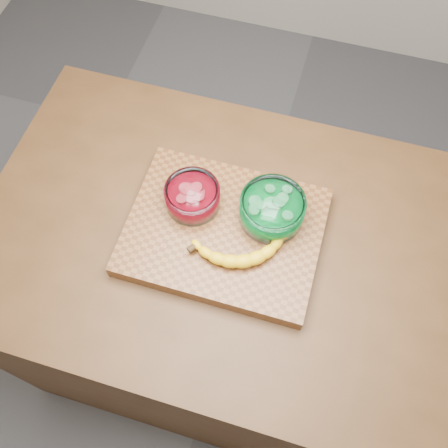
# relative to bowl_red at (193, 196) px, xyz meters

# --- Properties ---
(ground) EXTENTS (3.50, 3.50, 0.00)m
(ground) POSITION_rel_bowl_red_xyz_m (0.09, -0.04, -0.97)
(ground) COLOR #545358
(ground) RESTS_ON ground
(counter) EXTENTS (1.20, 0.80, 0.90)m
(counter) POSITION_rel_bowl_red_xyz_m (0.09, -0.04, -0.52)
(counter) COLOR #462B15
(counter) RESTS_ON ground
(cutting_board) EXTENTS (0.45, 0.35, 0.04)m
(cutting_board) POSITION_rel_bowl_red_xyz_m (0.09, -0.04, -0.05)
(cutting_board) COLOR brown
(cutting_board) RESTS_ON counter
(bowl_red) EXTENTS (0.13, 0.13, 0.06)m
(bowl_red) POSITION_rel_bowl_red_xyz_m (0.00, 0.00, 0.00)
(bowl_red) COLOR white
(bowl_red) RESTS_ON cutting_board
(bowl_green) EXTENTS (0.15, 0.15, 0.07)m
(bowl_green) POSITION_rel_bowl_red_xyz_m (0.19, 0.02, 0.00)
(bowl_green) COLOR white
(bowl_green) RESTS_ON cutting_board
(banana) EXTENTS (0.24, 0.16, 0.04)m
(banana) POSITION_rel_bowl_red_xyz_m (0.13, -0.08, -0.01)
(banana) COLOR gold
(banana) RESTS_ON cutting_board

